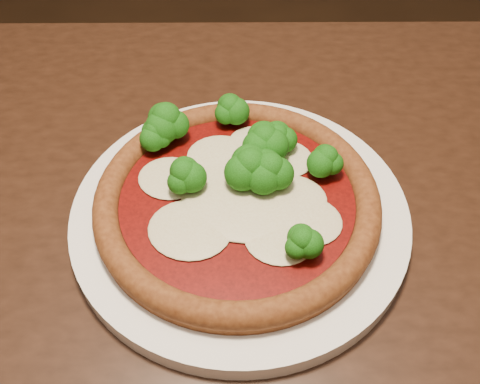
# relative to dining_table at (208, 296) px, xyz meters

# --- Properties ---
(dining_table) EXTENTS (1.45, 1.08, 0.75)m
(dining_table) POSITION_rel_dining_table_xyz_m (0.00, 0.00, 0.00)
(dining_table) COLOR black
(dining_table) RESTS_ON floor
(plate) EXTENTS (0.32, 0.32, 0.02)m
(plate) POSITION_rel_dining_table_xyz_m (0.03, 0.04, 0.11)
(plate) COLOR white
(plate) RESTS_ON dining_table
(pizza) EXTENTS (0.26, 0.26, 0.06)m
(pizza) POSITION_rel_dining_table_xyz_m (0.02, 0.04, 0.13)
(pizza) COLOR brown
(pizza) RESTS_ON plate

